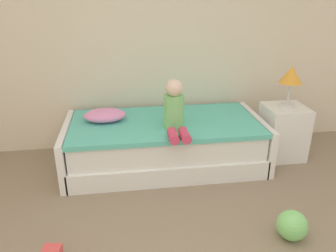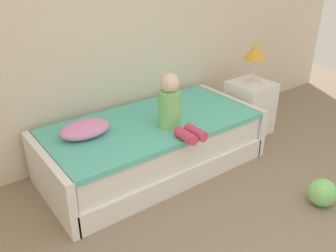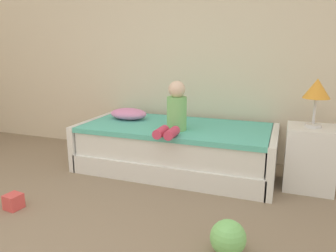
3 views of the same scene
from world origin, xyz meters
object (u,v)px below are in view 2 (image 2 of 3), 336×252
at_px(bed, 153,145).
at_px(table_lamp, 255,53).
at_px(pillow, 85,129).
at_px(nightstand, 249,107).
at_px(toy_ball, 322,192).
at_px(child_figure, 173,107).

height_order(bed, table_lamp, table_lamp).
xyz_separation_m(table_lamp, pillow, (-1.97, 0.11, -0.37)).
bearing_deg(nightstand, pillow, 176.80).
distance_m(nightstand, toy_ball, 1.43).
relative_size(nightstand, child_figure, 1.18).
relative_size(pillow, toy_ball, 1.86).
bearing_deg(pillow, table_lamp, -3.20).
xyz_separation_m(pillow, toy_ball, (1.44, -1.43, -0.45)).
relative_size(bed, pillow, 4.80).
distance_m(bed, pillow, 0.71).
distance_m(bed, nightstand, 1.35).
bearing_deg(pillow, toy_ball, -44.81).
bearing_deg(nightstand, table_lamp, 0.00).
distance_m(nightstand, child_figure, 1.36).
bearing_deg(toy_ball, pillow, 135.19).
height_order(child_figure, toy_ball, child_figure).
relative_size(child_figure, pillow, 1.16).
bearing_deg(child_figure, table_lamp, 9.66).
xyz_separation_m(bed, toy_ball, (0.81, -1.33, -0.13)).
bearing_deg(pillow, nightstand, -3.20).
distance_m(child_figure, pillow, 0.78).
xyz_separation_m(bed, pillow, (-0.62, 0.10, 0.32)).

